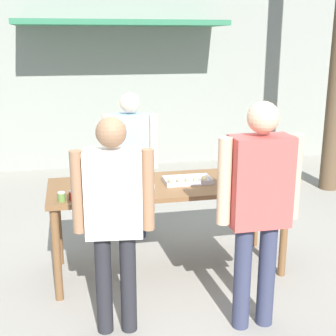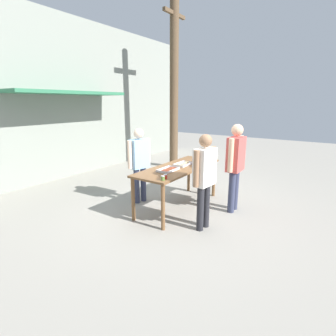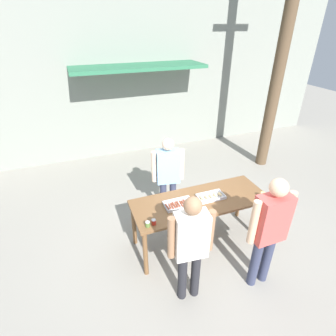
{
  "view_description": "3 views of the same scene",
  "coord_description": "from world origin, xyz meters",
  "px_view_note": "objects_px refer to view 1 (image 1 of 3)",
  "views": [
    {
      "loc": [
        -0.86,
        -4.04,
        2.18
      ],
      "look_at": [
        0.0,
        0.0,
        1.03
      ],
      "focal_mm": 50.0,
      "sensor_mm": 36.0,
      "label": 1
    },
    {
      "loc": [
        -4.42,
        -2.76,
        2.17
      ],
      "look_at": [
        -0.37,
        0.0,
        0.93
      ],
      "focal_mm": 28.0,
      "sensor_mm": 36.0,
      "label": 2
    },
    {
      "loc": [
        -1.67,
        -2.97,
        3.36
      ],
      "look_at": [
        -0.23,
        0.85,
        1.06
      ],
      "focal_mm": 28.0,
      "sensor_mm": 36.0,
      "label": 3
    }
  ],
  "objects_px": {
    "condiment_jar_mustard": "(61,197)",
    "person_server_behind_table": "(131,154)",
    "person_customer_with_cup": "(259,199)",
    "food_tray_buns": "(187,180)",
    "beer_cup": "(278,181)",
    "condiment_jar_ketchup": "(73,195)",
    "person_customer_holding_hotdog": "(114,209)",
    "food_tray_sausages": "(128,185)"
  },
  "relations": [
    {
      "from": "condiment_jar_mustard",
      "to": "person_server_behind_table",
      "type": "height_order",
      "value": "person_server_behind_table"
    },
    {
      "from": "condiment_jar_mustard",
      "to": "person_customer_with_cup",
      "type": "distance_m",
      "value": 1.6
    },
    {
      "from": "food_tray_buns",
      "to": "person_customer_with_cup",
      "type": "bearing_deg",
      "value": -75.02
    },
    {
      "from": "food_tray_buns",
      "to": "beer_cup",
      "type": "height_order",
      "value": "beer_cup"
    },
    {
      "from": "condiment_jar_ketchup",
      "to": "person_server_behind_table",
      "type": "height_order",
      "value": "person_server_behind_table"
    },
    {
      "from": "condiment_jar_ketchup",
      "to": "person_customer_holding_hotdog",
      "type": "distance_m",
      "value": 0.67
    },
    {
      "from": "condiment_jar_ketchup",
      "to": "beer_cup",
      "type": "relative_size",
      "value": 0.84
    },
    {
      "from": "food_tray_buns",
      "to": "beer_cup",
      "type": "relative_size",
      "value": 4.67
    },
    {
      "from": "food_tray_sausages",
      "to": "beer_cup",
      "type": "bearing_deg",
      "value": -12.35
    },
    {
      "from": "beer_cup",
      "to": "person_server_behind_table",
      "type": "relative_size",
      "value": 0.06
    },
    {
      "from": "food_tray_buns",
      "to": "person_customer_holding_hotdog",
      "type": "height_order",
      "value": "person_customer_holding_hotdog"
    },
    {
      "from": "condiment_jar_ketchup",
      "to": "person_customer_with_cup",
      "type": "xyz_separation_m",
      "value": [
        1.33,
        -0.75,
        0.13
      ]
    },
    {
      "from": "condiment_jar_mustard",
      "to": "condiment_jar_ketchup",
      "type": "bearing_deg",
      "value": 8.74
    },
    {
      "from": "food_tray_buns",
      "to": "person_server_behind_table",
      "type": "height_order",
      "value": "person_server_behind_table"
    },
    {
      "from": "condiment_jar_ketchup",
      "to": "person_customer_with_cup",
      "type": "distance_m",
      "value": 1.53
    },
    {
      "from": "food_tray_sausages",
      "to": "food_tray_buns",
      "type": "distance_m",
      "value": 0.56
    },
    {
      "from": "food_tray_buns",
      "to": "condiment_jar_mustard",
      "type": "height_order",
      "value": "condiment_jar_mustard"
    },
    {
      "from": "condiment_jar_ketchup",
      "to": "beer_cup",
      "type": "distance_m",
      "value": 1.83
    },
    {
      "from": "beer_cup",
      "to": "person_customer_with_cup",
      "type": "relative_size",
      "value": 0.05
    },
    {
      "from": "food_tray_buns",
      "to": "person_server_behind_table",
      "type": "distance_m",
      "value": 0.94
    },
    {
      "from": "food_tray_buns",
      "to": "person_customer_holding_hotdog",
      "type": "bearing_deg",
      "value": -130.92
    },
    {
      "from": "food_tray_buns",
      "to": "condiment_jar_mustard",
      "type": "xyz_separation_m",
      "value": [
        -1.14,
        -0.3,
        0.02
      ]
    },
    {
      "from": "condiment_jar_mustard",
      "to": "food_tray_sausages",
      "type": "bearing_deg",
      "value": 26.76
    },
    {
      "from": "condiment_jar_mustard",
      "to": "person_customer_with_cup",
      "type": "bearing_deg",
      "value": -27.44
    },
    {
      "from": "person_customer_holding_hotdog",
      "to": "condiment_jar_mustard",
      "type": "bearing_deg",
      "value": -51.31
    },
    {
      "from": "food_tray_sausages",
      "to": "person_server_behind_table",
      "type": "bearing_deg",
      "value": 80.33
    },
    {
      "from": "person_customer_with_cup",
      "to": "beer_cup",
      "type": "bearing_deg",
      "value": -124.43
    },
    {
      "from": "food_tray_buns",
      "to": "condiment_jar_mustard",
      "type": "bearing_deg",
      "value": -165.49
    },
    {
      "from": "beer_cup",
      "to": "person_server_behind_table",
      "type": "height_order",
      "value": "person_server_behind_table"
    },
    {
      "from": "condiment_jar_mustard",
      "to": "beer_cup",
      "type": "height_order",
      "value": "beer_cup"
    },
    {
      "from": "beer_cup",
      "to": "food_tray_buns",
      "type": "bearing_deg",
      "value": 159.33
    },
    {
      "from": "beer_cup",
      "to": "food_tray_sausages",
      "type": "bearing_deg",
      "value": 167.65
    },
    {
      "from": "condiment_jar_ketchup",
      "to": "food_tray_sausages",
      "type": "bearing_deg",
      "value": 29.68
    },
    {
      "from": "condiment_jar_mustard",
      "to": "beer_cup",
      "type": "relative_size",
      "value": 0.84
    },
    {
      "from": "food_tray_sausages",
      "to": "condiment_jar_mustard",
      "type": "relative_size",
      "value": 5.69
    },
    {
      "from": "beer_cup",
      "to": "person_customer_holding_hotdog",
      "type": "xyz_separation_m",
      "value": [
        -1.54,
        -0.59,
        0.07
      ]
    },
    {
      "from": "condiment_jar_ketchup",
      "to": "person_customer_with_cup",
      "type": "height_order",
      "value": "person_customer_with_cup"
    },
    {
      "from": "food_tray_sausages",
      "to": "condiment_jar_ketchup",
      "type": "xyz_separation_m",
      "value": [
        -0.49,
        -0.28,
        0.02
      ]
    },
    {
      "from": "condiment_jar_mustard",
      "to": "beer_cup",
      "type": "distance_m",
      "value": 1.92
    },
    {
      "from": "condiment_jar_ketchup",
      "to": "beer_cup",
      "type": "bearing_deg",
      "value": -0.35
    },
    {
      "from": "condiment_jar_mustard",
      "to": "person_customer_with_cup",
      "type": "xyz_separation_m",
      "value": [
        1.42,
        -0.74,
        0.13
      ]
    },
    {
      "from": "person_server_behind_table",
      "to": "condiment_jar_mustard",
      "type": "bearing_deg",
      "value": -111.65
    }
  ]
}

